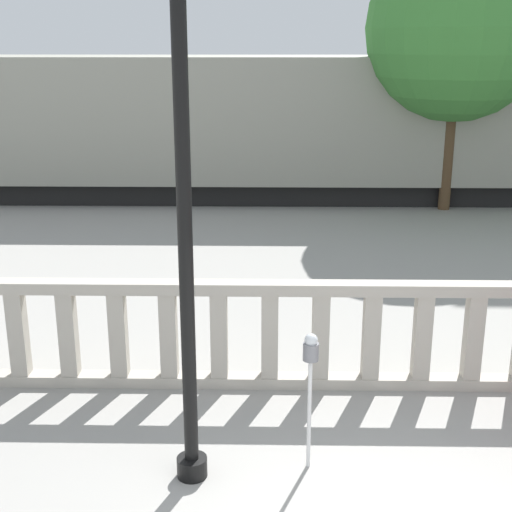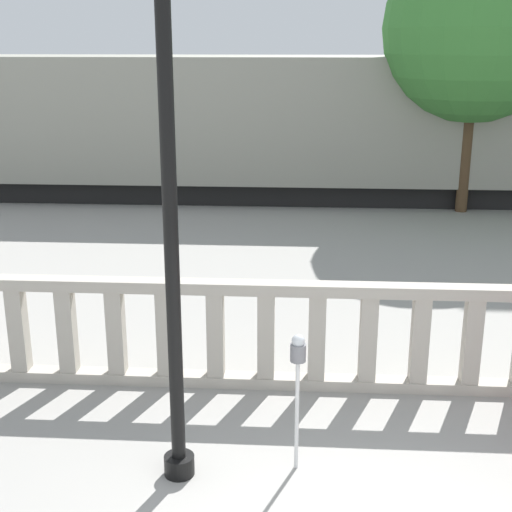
{
  "view_description": "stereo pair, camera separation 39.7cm",
  "coord_description": "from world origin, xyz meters",
  "px_view_note": "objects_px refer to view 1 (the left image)",
  "views": [
    {
      "loc": [
        -0.93,
        -4.53,
        4.11
      ],
      "look_at": [
        -1.1,
        4.38,
        1.36
      ],
      "focal_mm": 50.0,
      "sensor_mm": 36.0,
      "label": 1
    },
    {
      "loc": [
        -0.54,
        -4.51,
        4.11
      ],
      "look_at": [
        -1.1,
        4.38,
        1.36
      ],
      "focal_mm": 50.0,
      "sensor_mm": 36.0,
      "label": 2
    }
  ],
  "objects_px": {
    "lamppost": "(182,127)",
    "parking_meter": "(310,364)",
    "tree_right": "(458,29)",
    "train_near": "(252,125)"
  },
  "relations": [
    {
      "from": "lamppost",
      "to": "parking_meter",
      "type": "bearing_deg",
      "value": 9.09
    },
    {
      "from": "lamppost",
      "to": "tree_right",
      "type": "relative_size",
      "value": 0.9
    },
    {
      "from": "lamppost",
      "to": "train_near",
      "type": "xyz_separation_m",
      "value": [
        0.28,
        12.59,
        -1.47
      ]
    },
    {
      "from": "lamppost",
      "to": "train_near",
      "type": "bearing_deg",
      "value": 88.71
    },
    {
      "from": "parking_meter",
      "to": "train_near",
      "type": "distance_m",
      "value": 12.46
    },
    {
      "from": "train_near",
      "to": "tree_right",
      "type": "xyz_separation_m",
      "value": [
        4.8,
        -1.23,
        2.37
      ]
    },
    {
      "from": "parking_meter",
      "to": "lamppost",
      "type": "bearing_deg",
      "value": -170.91
    },
    {
      "from": "lamppost",
      "to": "train_near",
      "type": "distance_m",
      "value": 12.68
    },
    {
      "from": "tree_right",
      "to": "train_near",
      "type": "bearing_deg",
      "value": 165.69
    },
    {
      "from": "lamppost",
      "to": "parking_meter",
      "type": "height_order",
      "value": "lamppost"
    }
  ]
}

